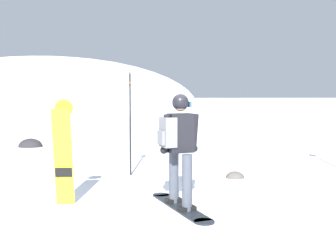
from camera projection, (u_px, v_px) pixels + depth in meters
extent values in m
plane|color=white|center=(175.00, 208.00, 6.19)|extent=(300.00, 300.00, 0.00)
ellipsoid|color=white|center=(50.00, 109.00, 46.37)|extent=(33.57, 30.22, 11.54)
cube|color=black|center=(180.00, 207.00, 6.20)|extent=(0.80, 1.56, 0.02)
cylinder|color=black|center=(161.00, 195.00, 6.91)|extent=(0.28, 0.28, 0.02)
cylinder|color=black|center=(204.00, 222.00, 5.48)|extent=(0.28, 0.28, 0.02)
cube|color=black|center=(174.00, 200.00, 6.41)|extent=(0.28, 0.22, 0.06)
cube|color=black|center=(187.00, 208.00, 5.97)|extent=(0.28, 0.22, 0.06)
cylinder|color=#3D424C|center=(174.00, 176.00, 6.38)|extent=(0.15, 0.15, 0.82)
cylinder|color=#3D424C|center=(187.00, 183.00, 5.94)|extent=(0.15, 0.15, 0.82)
cube|color=black|center=(180.00, 133.00, 6.11)|extent=(0.41, 0.33, 0.58)
cylinder|color=black|center=(166.00, 134.00, 6.02)|extent=(0.15, 0.20, 0.57)
cylinder|color=black|center=(194.00, 132.00, 6.20)|extent=(0.15, 0.20, 0.57)
sphere|color=black|center=(164.00, 150.00, 6.07)|extent=(0.11, 0.11, 0.11)
sphere|color=black|center=(194.00, 148.00, 6.26)|extent=(0.11, 0.11, 0.11)
cube|color=slate|center=(168.00, 132.00, 6.03)|extent=(0.27, 0.32, 0.44)
cube|color=slate|center=(162.00, 138.00, 6.00)|extent=(0.13, 0.21, 0.20)
sphere|color=tan|center=(180.00, 104.00, 6.07)|extent=(0.21, 0.21, 0.21)
sphere|color=black|center=(180.00, 102.00, 6.07)|extent=(0.25, 0.25, 0.25)
cube|color=navy|center=(188.00, 104.00, 6.12)|extent=(0.09, 0.17, 0.08)
cube|color=yellow|center=(63.00, 158.00, 6.21)|extent=(0.28, 0.28, 1.50)
cylinder|color=yellow|center=(64.00, 108.00, 6.28)|extent=(0.28, 0.07, 0.28)
cube|color=black|center=(63.00, 143.00, 6.22)|extent=(0.25, 0.09, 0.15)
cube|color=black|center=(64.00, 172.00, 6.26)|extent=(0.25, 0.09, 0.15)
cylinder|color=black|center=(130.00, 125.00, 8.56)|extent=(0.04, 0.04, 2.12)
cylinder|color=orange|center=(130.00, 83.00, 8.49)|extent=(0.20, 0.20, 0.02)
cone|color=black|center=(130.00, 72.00, 8.48)|extent=(0.04, 0.04, 0.08)
ellipsoid|color=#282628|center=(31.00, 147.00, 13.27)|extent=(0.76, 0.65, 0.53)
ellipsoid|color=#4C4742|center=(235.00, 178.00, 8.39)|extent=(0.38, 0.32, 0.27)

